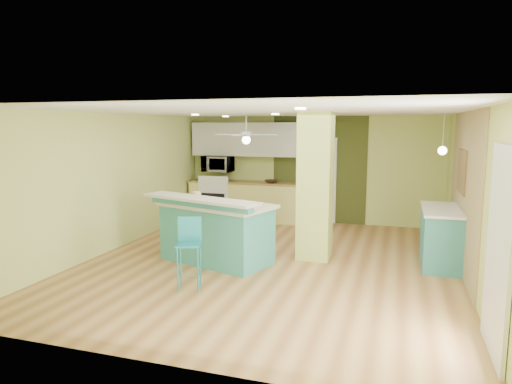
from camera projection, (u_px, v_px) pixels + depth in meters
floor at (270, 263)px, 7.66m from camera, size 6.00×7.00×0.01m
ceiling at (271, 111)px, 7.30m from camera, size 6.00×7.00×0.01m
wall_back at (311, 169)px, 10.79m from camera, size 6.00×0.01×2.50m
wall_front at (167, 239)px, 4.18m from camera, size 6.00×0.01×2.50m
wall_left at (113, 182)px, 8.38m from camera, size 0.01×7.00×2.50m
wall_right at (471, 197)px, 6.59m from camera, size 0.01×7.00×2.50m
wood_panel at (464, 192)px, 7.16m from camera, size 0.02×3.40×2.50m
olive_accent at (319, 170)px, 10.71m from camera, size 2.20×0.02×2.50m
interior_door at (319, 180)px, 10.72m from camera, size 0.82×0.05×2.00m
french_door at (499, 252)px, 4.45m from camera, size 0.04×1.08×2.10m
column at (315, 187)px, 7.76m from camera, size 0.55×0.55×2.50m
kitchen_run at (255, 201)px, 11.00m from camera, size 3.25×0.63×0.94m
stove at (218, 200)px, 11.28m from camera, size 0.76×0.66×1.08m
upper_cabinets at (256, 139)px, 10.90m from camera, size 3.20×0.34×0.80m
microwave at (218, 164)px, 11.16m from camera, size 0.70×0.48×0.39m
ceiling_fan at (246, 135)px, 9.58m from camera, size 1.41×1.41×0.61m
pendant_lamp at (442, 150)px, 7.31m from camera, size 0.14×0.14×0.69m
wall_decor at (462, 171)px, 7.31m from camera, size 0.03×0.90×0.70m
peninsula at (216, 231)px, 7.63m from camera, size 2.26×1.68×1.15m
bar_stool at (189, 241)px, 6.39m from camera, size 0.42×0.42×1.01m
side_counter at (441, 236)px, 7.51m from camera, size 0.62×1.46×0.94m
fruit_bowl at (272, 181)px, 10.70m from camera, size 0.35×0.35×0.08m
canister at (197, 196)px, 7.81m from camera, size 0.14×0.14×0.16m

